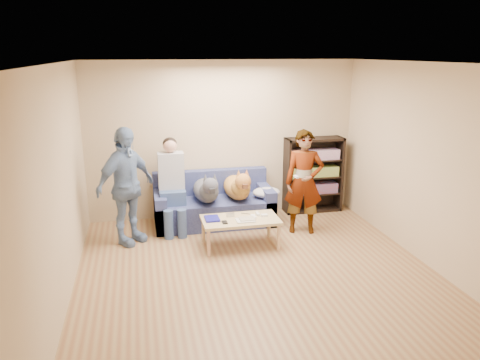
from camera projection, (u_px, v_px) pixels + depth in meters
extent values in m
plane|color=#8D5E3B|center=(261.00, 279.00, 5.80)|extent=(5.00, 5.00, 0.00)
plane|color=white|center=(264.00, 63.00, 5.11)|extent=(5.00, 5.00, 0.00)
plane|color=tan|center=(223.00, 140.00, 7.80)|extent=(4.50, 0.00, 4.50)
plane|color=tan|center=(359.00, 274.00, 3.10)|extent=(4.50, 0.00, 4.50)
plane|color=tan|center=(58.00, 190.00, 4.99)|extent=(0.00, 5.00, 5.00)
plane|color=tan|center=(434.00, 168.00, 5.92)|extent=(0.00, 5.00, 5.00)
ellipsoid|color=#AEAFB3|center=(266.00, 192.00, 7.61)|extent=(0.45, 0.38, 0.16)
imported|color=gray|center=(304.00, 182.00, 7.12)|extent=(0.67, 0.53, 1.60)
imported|color=#79A0C2|center=(126.00, 186.00, 6.68)|extent=(1.03, 0.99, 1.72)
cube|color=white|center=(296.00, 177.00, 6.85)|extent=(0.04, 0.11, 0.03)
cube|color=navy|center=(212.00, 219.00, 6.63)|extent=(0.20, 0.26, 0.03)
cube|color=silver|center=(245.00, 220.00, 6.58)|extent=(0.26, 0.20, 0.02)
cube|color=#A9A087|center=(247.00, 219.00, 6.61)|extent=(0.22, 0.17, 0.01)
cube|color=#B4B5B9|center=(230.00, 215.00, 6.75)|extent=(0.11, 0.06, 0.05)
cube|color=white|center=(258.00, 214.00, 6.82)|extent=(0.04, 0.13, 0.03)
cube|color=white|center=(264.00, 215.00, 6.76)|extent=(0.09, 0.06, 0.03)
cylinder|color=white|center=(254.00, 217.00, 6.69)|extent=(0.07, 0.07, 0.02)
cylinder|color=white|center=(253.00, 215.00, 6.76)|extent=(0.07, 0.07, 0.02)
cylinder|color=orange|center=(241.00, 222.00, 6.51)|extent=(0.13, 0.06, 0.01)
cylinder|color=black|center=(246.00, 214.00, 6.86)|extent=(0.13, 0.08, 0.01)
cube|color=black|center=(225.00, 222.00, 6.50)|extent=(0.07, 0.12, 0.02)
cube|color=#515B93|center=(214.00, 211.00, 7.62)|extent=(1.90, 0.85, 0.42)
cube|color=#515B93|center=(210.00, 181.00, 7.83)|extent=(1.90, 0.18, 0.40)
cube|color=#515B93|center=(160.00, 210.00, 7.42)|extent=(0.18, 0.85, 0.58)
cube|color=#515B93|center=(265.00, 203.00, 7.78)|extent=(0.18, 0.85, 0.58)
cube|color=#3A537F|center=(172.00, 196.00, 7.32)|extent=(0.40, 0.38, 0.22)
cylinder|color=#3E5289|center=(169.00, 225.00, 6.99)|extent=(0.14, 0.14, 0.47)
cylinder|color=#3C5884|center=(182.00, 224.00, 7.03)|extent=(0.14, 0.14, 0.47)
cube|color=#BABBBF|center=(171.00, 171.00, 7.31)|extent=(0.40, 0.24, 0.58)
sphere|color=tan|center=(170.00, 146.00, 7.21)|extent=(0.21, 0.21, 0.21)
ellipsoid|color=black|center=(170.00, 143.00, 7.23)|extent=(0.22, 0.22, 0.19)
ellipsoid|color=#53555E|center=(206.00, 190.00, 7.44)|extent=(0.39, 0.81, 0.34)
sphere|color=#484B52|center=(209.00, 191.00, 7.11)|extent=(0.29, 0.29, 0.29)
sphere|color=#4C4D56|center=(210.00, 186.00, 6.91)|extent=(0.24, 0.24, 0.24)
cube|color=black|center=(212.00, 190.00, 6.80)|extent=(0.07, 0.11, 0.07)
cone|color=#50525A|center=(205.00, 178.00, 6.89)|extent=(0.07, 0.07, 0.11)
cone|color=#45494E|center=(215.00, 177.00, 6.91)|extent=(0.07, 0.07, 0.11)
cylinder|color=#4D5057|center=(202.00, 185.00, 7.85)|extent=(0.05, 0.27, 0.16)
ellipsoid|color=gold|center=(237.00, 187.00, 7.58)|extent=(0.40, 0.84, 0.35)
sphere|color=#BA8338|center=(241.00, 187.00, 7.28)|extent=(0.30, 0.30, 0.30)
sphere|color=#B27936|center=(243.00, 182.00, 7.09)|extent=(0.25, 0.25, 0.25)
cube|color=#532F1C|center=(245.00, 186.00, 6.99)|extent=(0.08, 0.12, 0.07)
cone|color=#C1803B|center=(239.00, 173.00, 7.06)|extent=(0.08, 0.08, 0.12)
cone|color=#C0653A|center=(247.00, 173.00, 7.09)|extent=(0.08, 0.08, 0.12)
cylinder|color=#B07B35|center=(232.00, 183.00, 7.96)|extent=(0.05, 0.27, 0.16)
cube|color=#D2BE81|center=(240.00, 220.00, 6.68)|extent=(1.10, 0.60, 0.04)
cylinder|color=tan|center=(209.00, 243.00, 6.39)|extent=(0.05, 0.05, 0.38)
cylinder|color=#DAB786|center=(279.00, 237.00, 6.60)|extent=(0.05, 0.05, 0.38)
cylinder|color=tan|center=(203.00, 230.00, 6.86)|extent=(0.05, 0.05, 0.38)
cylinder|color=tan|center=(269.00, 225.00, 7.07)|extent=(0.05, 0.05, 0.38)
cube|color=black|center=(287.00, 176.00, 8.03)|extent=(0.04, 0.34, 1.30)
cube|color=black|center=(339.00, 173.00, 8.23)|extent=(0.04, 0.34, 1.30)
cube|color=black|center=(315.00, 139.00, 7.96)|extent=(1.00, 0.34, 0.04)
cube|color=black|center=(312.00, 209.00, 8.30)|extent=(1.00, 0.34, 0.04)
cube|color=black|center=(310.00, 173.00, 8.28)|extent=(1.00, 0.02, 1.30)
cube|color=black|center=(312.00, 193.00, 8.22)|extent=(0.94, 0.32, 0.03)
cube|color=black|center=(313.00, 177.00, 8.14)|extent=(0.94, 0.32, 0.02)
cube|color=black|center=(314.00, 160.00, 8.06)|extent=(0.94, 0.32, 0.02)
cube|color=#B23333|center=(313.00, 188.00, 8.17)|extent=(0.84, 0.24, 0.17)
cube|color=gold|center=(314.00, 171.00, 8.09)|extent=(0.84, 0.24, 0.17)
cube|color=#994C99|center=(314.00, 154.00, 8.01)|extent=(0.84, 0.24, 0.17)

